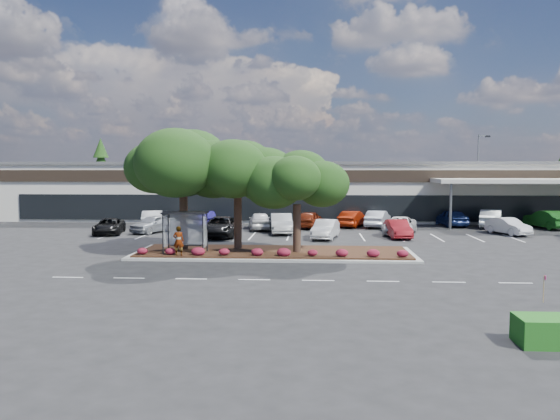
# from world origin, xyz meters

# --- Properties ---
(ground) EXTENTS (160.00, 160.00, 0.00)m
(ground) POSITION_xyz_m (0.00, 0.00, 0.00)
(ground) COLOR black
(ground) RESTS_ON ground
(retail_store) EXTENTS (80.40, 25.20, 6.25)m
(retail_store) POSITION_xyz_m (0.06, 33.91, 3.15)
(retail_store) COLOR beige
(retail_store) RESTS_ON ground
(landscape_island) EXTENTS (18.00, 6.00, 0.26)m
(landscape_island) POSITION_xyz_m (-2.00, 4.00, 0.12)
(landscape_island) COLOR #989894
(landscape_island) RESTS_ON ground
(lane_markings) EXTENTS (33.12, 20.06, 0.01)m
(lane_markings) POSITION_xyz_m (-0.14, 10.42, 0.01)
(lane_markings) COLOR silver
(lane_markings) RESTS_ON ground
(shrub_row) EXTENTS (17.00, 0.80, 0.50)m
(shrub_row) POSITION_xyz_m (-2.00, 1.90, 0.51)
(shrub_row) COLOR maroon
(shrub_row) RESTS_ON landscape_island
(bus_shelter) EXTENTS (2.75, 1.55, 2.59)m
(bus_shelter) POSITION_xyz_m (-7.50, 2.95, 2.31)
(bus_shelter) COLOR black
(bus_shelter) RESTS_ON landscape_island
(island_tree_west) EXTENTS (7.20, 7.20, 7.89)m
(island_tree_west) POSITION_xyz_m (-8.00, 4.50, 4.21)
(island_tree_west) COLOR #15320F
(island_tree_west) RESTS_ON landscape_island
(island_tree_mid) EXTENTS (6.60, 6.60, 7.32)m
(island_tree_mid) POSITION_xyz_m (-4.50, 5.20, 3.92)
(island_tree_mid) COLOR #15320F
(island_tree_mid) RESTS_ON landscape_island
(island_tree_east) EXTENTS (5.80, 5.80, 6.50)m
(island_tree_east) POSITION_xyz_m (-0.50, 3.70, 3.51)
(island_tree_east) COLOR #15320F
(island_tree_east) RESTS_ON landscape_island
(conifer_north_west) EXTENTS (4.40, 4.40, 10.00)m
(conifer_north_west) POSITION_xyz_m (-30.00, 46.00, 5.00)
(conifer_north_west) COLOR #15320F
(conifer_north_west) RESTS_ON ground
(person_waiting) EXTENTS (0.68, 0.47, 1.81)m
(person_waiting) POSITION_xyz_m (-7.66, 1.70, 1.16)
(person_waiting) COLOR #594C47
(person_waiting) RESTS_ON landscape_island
(light_pole) EXTENTS (1.39, 0.86, 9.14)m
(light_pole) POSITION_xyz_m (17.92, 28.04, 4.03)
(light_pole) COLOR #989894
(light_pole) RESTS_ON ground
(survey_stake) EXTENTS (0.08, 0.14, 1.14)m
(survey_stake) POSITION_xyz_m (10.14, -7.87, 0.73)
(survey_stake) COLOR #997C50
(survey_stake) RESTS_ON ground
(car_0) EXTENTS (3.13, 5.15, 1.33)m
(car_0) POSITION_xyz_m (-16.79, 14.21, 0.67)
(car_0) COLOR black
(car_0) RESTS_ON ground
(car_1) EXTENTS (3.53, 4.85, 1.53)m
(car_1) POSITION_xyz_m (-13.38, 15.50, 0.77)
(car_1) COLOR #989CA3
(car_1) RESTS_ON ground
(car_2) EXTENTS (2.74, 5.86, 1.62)m
(car_2) POSITION_xyz_m (-7.05, 13.11, 0.81)
(car_2) COLOR black
(car_2) RESTS_ON ground
(car_3) EXTENTS (2.27, 5.23, 1.67)m
(car_3) POSITION_xyz_m (-2.21, 15.70, 0.84)
(car_3) COLOR #BEBEBE
(car_3) RESTS_ON ground
(car_4) EXTENTS (2.47, 4.77, 1.50)m
(car_4) POSITION_xyz_m (1.51, 12.40, 0.75)
(car_4) COLOR silver
(car_4) RESTS_ON ground
(car_5) EXTENTS (1.85, 4.50, 1.45)m
(car_5) POSITION_xyz_m (7.32, 13.23, 0.72)
(car_5) COLOR maroon
(car_5) RESTS_ON ground
(car_6) EXTENTS (3.74, 5.73, 1.47)m
(car_6) POSITION_xyz_m (7.85, 15.63, 0.73)
(car_6) COLOR silver
(car_6) RESTS_ON ground
(car_8) EXTENTS (2.95, 4.55, 1.42)m
(car_8) POSITION_xyz_m (16.91, 15.89, 0.71)
(car_8) COLOR silver
(car_8) RESTS_ON ground
(car_9) EXTENTS (2.94, 5.37, 1.68)m
(car_9) POSITION_xyz_m (-14.36, 18.67, 0.84)
(car_9) COLOR #BBBBBB
(car_9) RESTS_ON ground
(car_10) EXTENTS (3.14, 4.94, 1.54)m
(car_10) POSITION_xyz_m (-9.83, 20.27, 0.77)
(car_10) COLOR navy
(car_10) RESTS_ON ground
(car_11) EXTENTS (2.60, 4.99, 1.62)m
(car_11) POSITION_xyz_m (-4.33, 18.30, 0.81)
(car_11) COLOR silver
(car_11) RESTS_ON ground
(car_12) EXTENTS (2.92, 5.00, 1.60)m
(car_12) POSITION_xyz_m (0.18, 20.10, 0.80)
(car_12) COLOR maroon
(car_12) RESTS_ON ground
(car_13) EXTENTS (3.23, 4.96, 1.54)m
(car_13) POSITION_xyz_m (4.28, 21.20, 0.77)
(car_13) COLOR maroon
(car_13) RESTS_ON ground
(car_14) EXTENTS (3.04, 5.10, 1.59)m
(car_14) POSITION_xyz_m (6.62, 21.00, 0.79)
(car_14) COLOR #B1B3BF
(car_14) RESTS_ON ground
(car_15) EXTENTS (2.58, 5.06, 1.65)m
(car_15) POSITION_xyz_m (13.83, 22.49, 0.82)
(car_15) COLOR navy
(car_15) RESTS_ON ground
(car_16) EXTENTS (3.50, 5.51, 1.71)m
(car_16) POSITION_xyz_m (17.24, 21.37, 0.86)
(car_16) COLOR #B2BBBF
(car_16) RESTS_ON ground
(car_17) EXTENTS (2.83, 5.42, 1.70)m
(car_17) POSITION_xyz_m (22.14, 20.81, 0.85)
(car_17) COLOR #154D16
(car_17) RESTS_ON ground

